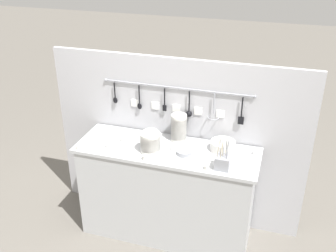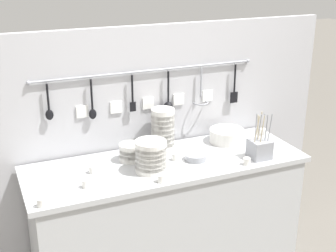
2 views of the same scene
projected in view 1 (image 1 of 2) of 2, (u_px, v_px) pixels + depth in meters
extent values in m
plane|color=#666059|center=(167.00, 231.00, 3.81)|extent=(20.00, 20.00, 0.00)
cube|color=#B7BABC|center=(167.00, 150.00, 3.40)|extent=(1.60, 0.54, 0.03)
cube|color=#B7BABC|center=(167.00, 193.00, 3.61)|extent=(1.53, 0.52, 0.89)
cube|color=#B2B2B7|center=(177.00, 142.00, 3.70)|extent=(2.40, 0.04, 1.64)
cylinder|color=#93969E|center=(176.00, 88.00, 3.42)|extent=(1.35, 0.01, 0.01)
sphere|color=#93969E|center=(105.00, 80.00, 3.60)|extent=(0.02, 0.02, 0.02)
sphere|color=#93969E|center=(255.00, 97.00, 3.24)|extent=(0.02, 0.02, 0.02)
cylinder|color=black|center=(115.00, 90.00, 3.60)|extent=(0.01, 0.01, 0.15)
ellipsoid|color=black|center=(115.00, 100.00, 3.65)|extent=(0.04, 0.02, 0.06)
cylinder|color=#93969E|center=(115.00, 82.00, 3.58)|extent=(0.00, 0.01, 0.02)
cylinder|color=black|center=(139.00, 95.00, 3.55)|extent=(0.01, 0.01, 0.18)
ellipsoid|color=black|center=(140.00, 106.00, 3.60)|extent=(0.04, 0.02, 0.06)
cylinder|color=#93969E|center=(139.00, 84.00, 3.51)|extent=(0.01, 0.01, 0.02)
cylinder|color=black|center=(165.00, 97.00, 3.48)|extent=(0.01, 0.01, 0.17)
cube|color=black|center=(165.00, 108.00, 3.53)|extent=(0.04, 0.01, 0.06)
cylinder|color=#93969E|center=(165.00, 87.00, 3.45)|extent=(0.01, 0.01, 0.02)
cylinder|color=black|center=(189.00, 102.00, 3.43)|extent=(0.01, 0.01, 0.20)
sphere|color=black|center=(189.00, 114.00, 3.48)|extent=(0.06, 0.06, 0.06)
cylinder|color=#93969E|center=(190.00, 90.00, 3.39)|extent=(0.00, 0.01, 0.02)
cylinder|color=#93969E|center=(214.00, 104.00, 3.36)|extent=(0.01, 0.01, 0.18)
torus|color=#93969E|center=(213.00, 118.00, 3.42)|extent=(0.10, 0.10, 0.01)
cylinder|color=#93969E|center=(215.00, 93.00, 3.33)|extent=(0.01, 0.01, 0.02)
cylinder|color=black|center=(242.00, 107.00, 3.30)|extent=(0.01, 0.01, 0.19)
cube|color=black|center=(241.00, 120.00, 3.36)|extent=(0.05, 0.01, 0.07)
cylinder|color=#93969E|center=(243.00, 96.00, 3.27)|extent=(0.00, 0.01, 0.02)
cube|color=white|center=(135.00, 103.00, 3.62)|extent=(0.07, 0.01, 0.07)
cube|color=white|center=(155.00, 106.00, 3.57)|extent=(0.07, 0.01, 0.07)
cube|color=white|center=(176.00, 108.00, 3.52)|extent=(0.07, 0.01, 0.07)
cube|color=white|center=(198.00, 111.00, 3.46)|extent=(0.07, 0.01, 0.07)
cube|color=white|center=(220.00, 114.00, 3.41)|extent=(0.07, 0.01, 0.07)
cylinder|color=silver|center=(150.00, 149.00, 3.35)|extent=(0.17, 0.17, 0.05)
cylinder|color=silver|center=(150.00, 146.00, 3.34)|extent=(0.17, 0.17, 0.05)
cylinder|color=silver|center=(150.00, 144.00, 3.33)|extent=(0.17, 0.17, 0.05)
cylinder|color=silver|center=(150.00, 141.00, 3.32)|extent=(0.17, 0.17, 0.05)
cylinder|color=silver|center=(150.00, 138.00, 3.31)|extent=(0.17, 0.17, 0.05)
cylinder|color=silver|center=(150.00, 136.00, 3.29)|extent=(0.17, 0.17, 0.05)
cylinder|color=silver|center=(151.00, 138.00, 3.52)|extent=(0.12, 0.12, 0.05)
cylinder|color=silver|center=(151.00, 136.00, 3.50)|extent=(0.12, 0.12, 0.05)
cylinder|color=silver|center=(151.00, 133.00, 3.49)|extent=(0.12, 0.12, 0.05)
cylinder|color=silver|center=(179.00, 138.00, 3.53)|extent=(0.14, 0.14, 0.05)
cylinder|color=silver|center=(179.00, 135.00, 3.51)|extent=(0.14, 0.14, 0.05)
cylinder|color=silver|center=(179.00, 132.00, 3.50)|extent=(0.14, 0.14, 0.05)
cylinder|color=silver|center=(179.00, 129.00, 3.49)|extent=(0.14, 0.14, 0.05)
cylinder|color=silver|center=(179.00, 126.00, 3.47)|extent=(0.14, 0.14, 0.05)
cylinder|color=silver|center=(179.00, 123.00, 3.46)|extent=(0.14, 0.14, 0.05)
cylinder|color=silver|center=(179.00, 120.00, 3.45)|extent=(0.14, 0.14, 0.05)
cylinder|color=silver|center=(179.00, 118.00, 3.43)|extent=(0.14, 0.14, 0.05)
cylinder|color=silver|center=(223.00, 149.00, 3.38)|extent=(0.21, 0.21, 0.01)
cylinder|color=silver|center=(223.00, 148.00, 3.37)|extent=(0.21, 0.21, 0.01)
cylinder|color=silver|center=(223.00, 147.00, 3.37)|extent=(0.21, 0.21, 0.01)
cylinder|color=silver|center=(223.00, 146.00, 3.36)|extent=(0.21, 0.21, 0.01)
cylinder|color=silver|center=(223.00, 145.00, 3.36)|extent=(0.21, 0.21, 0.01)
cylinder|color=silver|center=(223.00, 143.00, 3.35)|extent=(0.21, 0.21, 0.01)
cylinder|color=silver|center=(223.00, 142.00, 3.35)|extent=(0.21, 0.21, 0.01)
cylinder|color=#93969E|center=(184.00, 152.00, 3.31)|extent=(0.12, 0.12, 0.04)
cube|color=#93969E|center=(223.00, 162.00, 3.10)|extent=(0.11, 0.11, 0.11)
cylinder|color=#C6B793|center=(223.00, 150.00, 3.07)|extent=(0.02, 0.01, 0.20)
cylinder|color=#93969E|center=(227.00, 153.00, 3.02)|extent=(0.02, 0.02, 0.22)
cylinder|color=#C6B793|center=(226.00, 149.00, 3.08)|extent=(0.02, 0.01, 0.21)
cylinder|color=#93969E|center=(227.00, 150.00, 3.06)|extent=(0.03, 0.01, 0.21)
cylinder|color=#93969E|center=(224.00, 150.00, 3.07)|extent=(0.01, 0.03, 0.21)
cylinder|color=#93969E|center=(220.00, 149.00, 3.07)|extent=(0.01, 0.01, 0.22)
cylinder|color=#C6B793|center=(218.00, 151.00, 3.05)|extent=(0.03, 0.02, 0.21)
cylinder|color=#C6B793|center=(221.00, 152.00, 3.03)|extent=(0.02, 0.02, 0.21)
cylinder|color=#93969E|center=(226.00, 152.00, 3.03)|extent=(0.02, 0.03, 0.21)
cylinder|color=silver|center=(109.00, 145.00, 3.41)|extent=(0.04, 0.04, 0.04)
cylinder|color=silver|center=(145.00, 157.00, 3.23)|extent=(0.04, 0.04, 0.04)
cylinder|color=silver|center=(207.00, 167.00, 3.10)|extent=(0.04, 0.04, 0.04)
cylinder|color=silver|center=(123.00, 139.00, 3.52)|extent=(0.04, 0.04, 0.04)
cylinder|color=silver|center=(173.00, 148.00, 3.37)|extent=(0.04, 0.04, 0.04)
cylinder|color=silver|center=(255.00, 152.00, 3.31)|extent=(0.04, 0.04, 0.04)
cylinder|color=silver|center=(78.00, 147.00, 3.38)|extent=(0.04, 0.04, 0.04)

